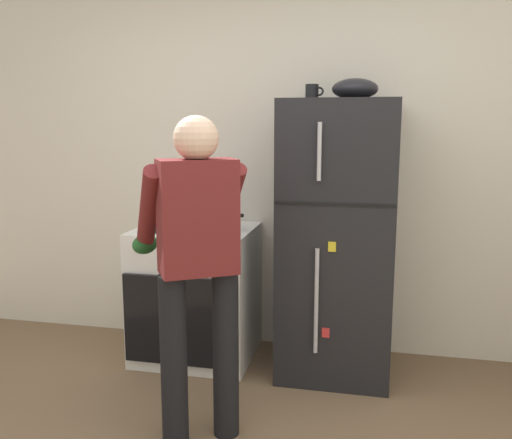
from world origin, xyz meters
name	(u,v)px	position (x,y,z in m)	size (l,w,h in m)	color
kitchen_wall_back	(274,154)	(0.00, 1.95, 1.35)	(6.00, 0.10, 2.70)	silver
refrigerator	(337,239)	(0.47, 1.57, 0.85)	(0.68, 0.72, 1.70)	black
stove_range	(196,293)	(-0.45, 1.56, 0.44)	(0.76, 0.67, 0.89)	white
person_cook	(197,252)	(-0.14, 0.64, 0.95)	(0.65, 0.69, 1.60)	black
red_pot	(216,221)	(-0.29, 1.52, 0.95)	(0.35, 0.25, 0.11)	#19479E
coffee_mug	(312,92)	(0.29, 1.62, 1.75)	(0.11, 0.08, 0.10)	black
pepper_mill	(163,208)	(-0.75, 1.77, 0.97)	(0.05, 0.05, 0.17)	brown
mixing_bowl	(355,89)	(0.55, 1.57, 1.76)	(0.27, 0.27, 0.12)	black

